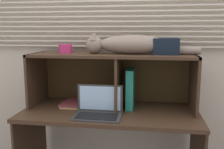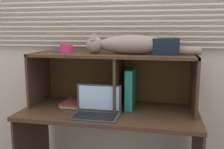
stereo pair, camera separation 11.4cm
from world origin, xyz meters
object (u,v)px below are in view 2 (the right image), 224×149
at_px(binder_upright, 130,89).
at_px(book_stack, 74,103).
at_px(cat, 129,45).
at_px(small_basket, 66,48).
at_px(storage_box, 166,47).
at_px(laptop, 97,109).

bearing_deg(binder_upright, book_stack, -179.12).
xyz_separation_m(cat, small_basket, (-0.52, 0.00, -0.04)).
height_order(binder_upright, book_stack, binder_upright).
bearing_deg(storage_box, cat, -180.00).
bearing_deg(book_stack, small_basket, 172.06).
xyz_separation_m(laptop, small_basket, (-0.32, 0.24, 0.43)).
xyz_separation_m(small_basket, storage_box, (0.81, 0.00, 0.03)).
bearing_deg(binder_upright, small_basket, 180.00).
height_order(binder_upright, storage_box, storage_box).
distance_m(laptop, storage_box, 0.71).
xyz_separation_m(book_stack, small_basket, (-0.05, 0.01, 0.46)).
bearing_deg(cat, book_stack, -179.09).
bearing_deg(book_stack, laptop, -41.06).
height_order(laptop, book_stack, laptop).
bearing_deg(laptop, book_stack, 138.94).
xyz_separation_m(binder_upright, book_stack, (-0.48, -0.01, -0.14)).
bearing_deg(cat, binder_upright, 0.00).
distance_m(laptop, small_basket, 0.59).
bearing_deg(binder_upright, storage_box, 0.00).
bearing_deg(binder_upright, cat, -180.00).
bearing_deg(binder_upright, laptop, -132.57).
relative_size(book_stack, storage_box, 1.29).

